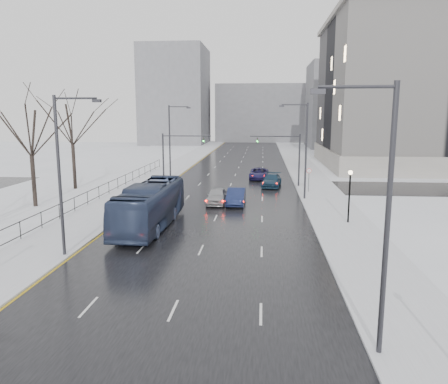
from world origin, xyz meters
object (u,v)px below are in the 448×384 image
(tree_park_d, at_px, (36,207))
(no_uturn_sign, at_px, (309,173))
(tree_park_e, at_px, (76,189))
(lamppost_r_mid, at_px, (350,189))
(streetlight_l_near, at_px, (63,168))
(streetlight_l_far, at_px, (171,139))
(mast_signal_left, at_px, (172,153))
(bus, at_px, (150,205))
(streetlight_r_mid, at_px, (304,146))
(sedan_center_near, at_px, (217,196))
(streetlight_r_near, at_px, (382,209))
(sedan_right_near, at_px, (236,196))
(sedan_right_far, at_px, (272,180))
(sedan_right_cross, at_px, (259,174))
(mast_signal_right, at_px, (290,154))

(tree_park_d, height_order, no_uturn_sign, tree_park_d)
(tree_park_e, relative_size, lamppost_r_mid, 3.15)
(streetlight_l_near, height_order, streetlight_l_far, same)
(mast_signal_left, bearing_deg, bus, -82.94)
(streetlight_r_mid, bearing_deg, tree_park_d, -166.99)
(tree_park_e, xyz_separation_m, sedan_center_near, (17.70, -7.04, 0.84))
(tree_park_d, xyz_separation_m, streetlight_l_near, (9.63, -14.00, 5.62))
(sedan_center_near, bearing_deg, streetlight_l_near, -114.15)
(streetlight_r_near, height_order, lamppost_r_mid, streetlight_r_near)
(mast_signal_left, distance_m, sedan_right_near, 14.57)
(tree_park_e, bearing_deg, tree_park_d, -87.71)
(sedan_center_near, relative_size, sedan_right_far, 0.89)
(streetlight_r_mid, xyz_separation_m, sedan_right_cross, (-4.67, 14.11, -4.82))
(tree_park_d, xyz_separation_m, lamppost_r_mid, (28.80, -4.00, 2.94))
(streetlight_l_far, relative_size, sedan_right_near, 2.03)
(tree_park_d, bearing_deg, tree_park_e, 92.29)
(lamppost_r_mid, height_order, sedan_right_cross, lamppost_r_mid)
(bus, bearing_deg, streetlight_r_near, -52.84)
(lamppost_r_mid, height_order, mast_signal_left, mast_signal_left)
(streetlight_l_near, distance_m, lamppost_r_mid, 21.78)
(bus, height_order, sedan_right_near, bus)
(mast_signal_left, bearing_deg, streetlight_r_mid, -27.31)
(streetlight_r_mid, relative_size, streetlight_l_near, 1.00)
(sedan_right_near, bearing_deg, tree_park_e, 160.48)
(streetlight_r_near, height_order, no_uturn_sign, streetlight_r_near)
(mast_signal_left, bearing_deg, sedan_right_cross, 29.43)
(lamppost_r_mid, bearing_deg, tree_park_d, 172.09)
(no_uturn_sign, height_order, sedan_right_near, no_uturn_sign)
(streetlight_r_near, height_order, sedan_center_near, streetlight_r_near)
(lamppost_r_mid, distance_m, sedan_center_near, 13.61)
(mast_signal_right, height_order, sedan_right_far, mast_signal_right)
(streetlight_l_near, bearing_deg, streetlight_r_near, -31.48)
(streetlight_r_mid, height_order, no_uturn_sign, streetlight_r_mid)
(mast_signal_right, bearing_deg, sedan_right_cross, 122.06)
(streetlight_l_far, height_order, lamppost_r_mid, streetlight_l_far)
(no_uturn_sign, bearing_deg, streetlight_r_mid, -104.48)
(tree_park_d, relative_size, mast_signal_left, 1.92)
(bus, distance_m, sedan_right_cross, 27.79)
(streetlight_r_mid, xyz_separation_m, bus, (-12.97, -12.40, -3.83))
(streetlight_r_mid, xyz_separation_m, streetlight_l_near, (-16.33, -20.00, 0.00))
(streetlight_r_near, distance_m, sedan_right_cross, 44.61)
(tree_park_e, xyz_separation_m, sedan_right_near, (19.62, -7.19, 0.85))
(streetlight_r_mid, height_order, sedan_right_near, streetlight_r_mid)
(mast_signal_right, xyz_separation_m, mast_signal_left, (-14.65, 0.00, 0.00))
(lamppost_r_mid, bearing_deg, bus, -171.36)
(lamppost_r_mid, height_order, sedan_right_far, lamppost_r_mid)
(streetlight_r_near, bearing_deg, sedan_center_near, 107.82)
(streetlight_r_mid, bearing_deg, sedan_center_near, -160.68)
(sedan_right_near, bearing_deg, mast_signal_left, 128.62)
(lamppost_r_mid, height_order, mast_signal_right, mast_signal_right)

